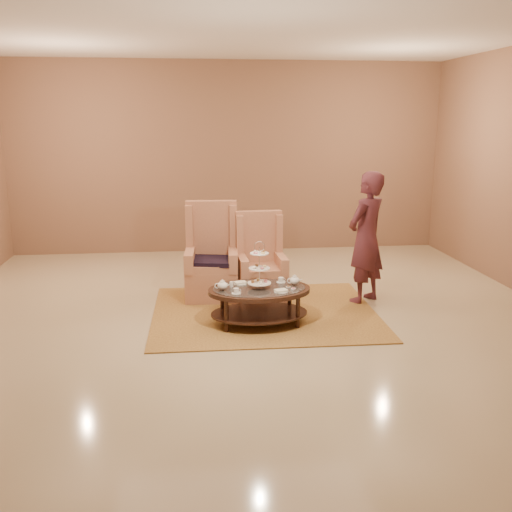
{
  "coord_description": "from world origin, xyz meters",
  "views": [
    {
      "loc": [
        -0.69,
        -6.69,
        2.48
      ],
      "look_at": [
        0.09,
        0.2,
        0.79
      ],
      "focal_mm": 40.0,
      "sensor_mm": 36.0,
      "label": 1
    }
  ],
  "objects": [
    {
      "name": "armchair_left",
      "position": [
        -0.44,
        1.12,
        0.45
      ],
      "size": [
        0.76,
        0.79,
        1.34
      ],
      "rotation": [
        0.0,
        0.0,
        -0.06
      ],
      "color": "#B77656",
      "rests_on": "ground"
    },
    {
      "name": "ground",
      "position": [
        0.0,
        0.0,
        0.0
      ],
      "size": [
        8.0,
        8.0,
        0.0
      ],
      "primitive_type": "plane",
      "color": "#BAAD8A",
      "rests_on": "ground"
    },
    {
      "name": "wall_back",
      "position": [
        0.0,
        4.0,
        1.75
      ],
      "size": [
        8.0,
        0.04,
        3.5
      ],
      "primitive_type": "cube",
      "color": "#825D47",
      "rests_on": "ground"
    },
    {
      "name": "ceiling",
      "position": [
        0.0,
        0.0,
        0.0
      ],
      "size": [
        8.0,
        8.0,
        0.02
      ],
      "primitive_type": "cube",
      "color": "silver",
      "rests_on": "ground"
    },
    {
      "name": "tea_table",
      "position": [
        0.1,
        -0.1,
        0.38
      ],
      "size": [
        1.3,
        0.93,
        1.05
      ],
      "rotation": [
        0.0,
        0.0,
        0.05
      ],
      "color": "black",
      "rests_on": "ground"
    },
    {
      "name": "person",
      "position": [
        1.64,
        0.64,
        0.9
      ],
      "size": [
        0.78,
        0.75,
        1.8
      ],
      "rotation": [
        0.0,
        0.0,
        3.83
      ],
      "color": "#4E212A",
      "rests_on": "ground"
    },
    {
      "name": "rug",
      "position": [
        0.21,
        0.3,
        0.01
      ],
      "size": [
        2.92,
        2.44,
        0.02
      ],
      "rotation": [
        0.0,
        0.0,
        -0.01
      ],
      "color": "#AF8A3E",
      "rests_on": "ground"
    },
    {
      "name": "armchair_right",
      "position": [
        0.24,
        0.98,
        0.41
      ],
      "size": [
        0.67,
        0.7,
        1.21
      ],
      "rotation": [
        0.0,
        0.0,
        0.04
      ],
      "color": "#B77656",
      "rests_on": "ground"
    }
  ]
}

